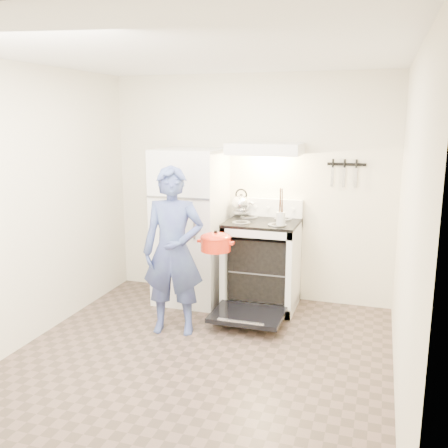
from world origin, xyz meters
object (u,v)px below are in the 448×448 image
Objects in this scene: person at (173,251)px; dutch_oven at (216,244)px; stove_body at (262,265)px; tea_kettle at (241,202)px; refrigerator at (191,226)px.

dutch_oven is (0.34, 0.25, 0.04)m from person.
dutch_oven is (-0.31, -0.65, 0.38)m from stove_body.
refrigerator is at bearing -154.40° from tea_kettle.
refrigerator reaches higher than person.
dutch_oven is at bearing -115.53° from stove_body.
stove_body is at bearing 1.77° from refrigerator.
stove_body is at bearing 43.18° from person.
refrigerator is 1.85× the size of stove_body.
refrigerator is 1.06× the size of person.
person is (0.16, -0.87, -0.05)m from refrigerator.
refrigerator reaches higher than stove_body.
tea_kettle reaches higher than stove_body.
stove_body is 0.74m from tea_kettle.
dutch_oven is at bearing -51.27° from refrigerator.
tea_kettle is (-0.30, 0.22, 0.64)m from stove_body.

